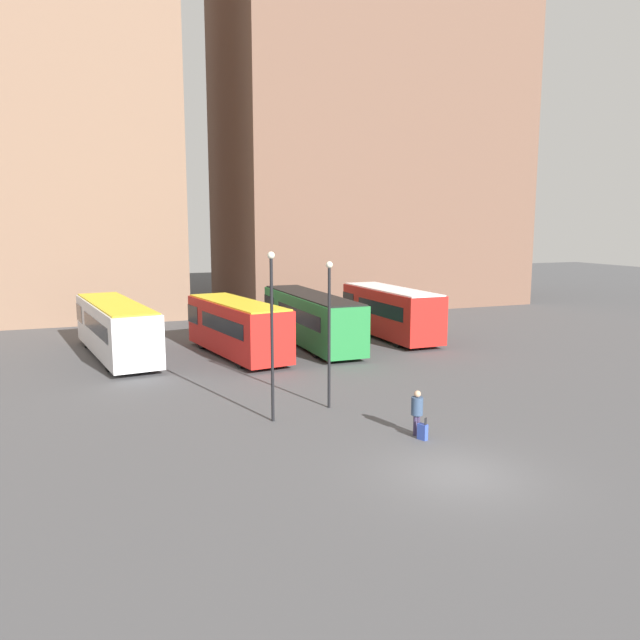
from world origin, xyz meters
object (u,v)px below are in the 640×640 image
object	(u,v)px
traveler	(417,409)
suitcase	(423,432)
bus_1	(236,326)
lamp_post_0	(329,323)
bus_2	(310,317)
bus_0	(115,327)
bus_3	(390,311)
lamp_post_1	(272,325)

from	to	relation	value
traveler	suitcase	size ratio (longest dim) A/B	1.99
bus_1	lamp_post_0	world-z (taller)	lamp_post_0
bus_1	bus_2	bearing A→B (deg)	-81.49
bus_0	traveler	size ratio (longest dim) A/B	7.07
bus_0	bus_1	size ratio (longest dim) A/B	1.19
bus_2	traveler	bearing A→B (deg)	172.53
bus_3	lamp_post_1	distance (m)	18.83
bus_3	lamp_post_0	xyz separation A→B (m)	(-9.69, -13.21, 1.75)
bus_1	suitcase	world-z (taller)	bus_1
bus_1	bus_2	size ratio (longest dim) A/B	0.81
bus_1	bus_3	xyz separation A→B (m)	(10.79, 1.77, 0.08)
bus_0	lamp_post_0	xyz separation A→B (m)	(7.60, -13.67, 1.83)
bus_1	bus_3	size ratio (longest dim) A/B	1.03
bus_3	lamp_post_0	size ratio (longest dim) A/B	1.57
bus_2	suitcase	bearing A→B (deg)	172.58
suitcase	lamp_post_1	xyz separation A→B (m)	(-4.32, 3.91, 3.49)
bus_2	lamp_post_1	xyz separation A→B (m)	(-6.68, -13.93, 2.04)
traveler	lamp_post_1	world-z (taller)	lamp_post_1
bus_1	lamp_post_1	bearing A→B (deg)	163.42
bus_1	lamp_post_1	distance (m)	12.56
traveler	lamp_post_1	distance (m)	6.20
traveler	lamp_post_1	xyz separation A→B (m)	(-4.37, 3.39, 2.80)
traveler	lamp_post_0	distance (m)	5.24
bus_0	lamp_post_1	distance (m)	15.48
bus_3	bus_0	bearing A→B (deg)	87.24
bus_1	traveler	world-z (taller)	bus_1
bus_2	lamp_post_1	distance (m)	15.58
bus_1	lamp_post_1	xyz separation A→B (m)	(-1.57, -12.29, 2.07)
bus_0	bus_2	world-z (taller)	bus_2
bus_0	bus_3	xyz separation A→B (m)	(17.28, -0.46, 0.08)
bus_0	bus_3	size ratio (longest dim) A/B	1.22
suitcase	lamp_post_0	bearing A→B (deg)	-4.15
bus_3	traveler	distance (m)	19.22
bus_2	lamp_post_0	distance (m)	13.79
lamp_post_0	bus_2	bearing A→B (deg)	72.99
suitcase	bus_2	bearing A→B (deg)	-30.64
bus_2	suitcase	world-z (taller)	bus_2
bus_1	lamp_post_0	distance (m)	11.63
bus_1	bus_2	xyz separation A→B (m)	(5.10, 1.64, 0.03)
lamp_post_0	bus_0	bearing A→B (deg)	119.06
bus_3	suitcase	size ratio (longest dim) A/B	11.51
bus_0	bus_3	world-z (taller)	bus_3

